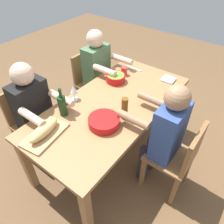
{
  "coord_description": "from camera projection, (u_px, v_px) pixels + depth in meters",
  "views": [
    {
      "loc": [
        -1.36,
        -1.02,
        2.08
      ],
      "look_at": [
        0.0,
        0.0,
        0.63
      ],
      "focal_mm": 34.67,
      "sensor_mm": 36.0,
      "label": 1
    }
  ],
  "objects": [
    {
      "name": "chair_far_right",
      "position": [
        90.0,
        80.0,
        2.99
      ],
      "size": [
        0.4,
        0.4,
        0.85
      ],
      "color": "olive",
      "rests_on": "ground_plane"
    },
    {
      "name": "carving_knife",
      "position": [
        134.0,
        68.0,
        2.7
      ],
      "size": [
        0.03,
        0.23,
        0.01
      ],
      "primitive_type": "cube",
      "rotation": [
        0.0,
        0.0,
        1.53
      ],
      "color": "silver",
      "rests_on": "dining_table"
    },
    {
      "name": "chair_far_left",
      "position": [
        29.0,
        119.0,
        2.38
      ],
      "size": [
        0.4,
        0.4,
        0.85
      ],
      "color": "olive",
      "rests_on": "ground_plane"
    },
    {
      "name": "diner_far_right",
      "position": [
        99.0,
        70.0,
        2.76
      ],
      "size": [
        0.41,
        0.53,
        1.2
      ],
      "color": "#2D2D38",
      "rests_on": "ground_plane"
    },
    {
      "name": "napkin_stack",
      "position": [
        168.0,
        80.0,
        2.48
      ],
      "size": [
        0.15,
        0.15,
        0.02
      ],
      "primitive_type": "cube",
      "rotation": [
        0.0,
        0.0,
        0.06
      ],
      "color": "white",
      "rests_on": "dining_table"
    },
    {
      "name": "wine_bottle",
      "position": [
        62.0,
        105.0,
        1.97
      ],
      "size": [
        0.08,
        0.08,
        0.29
      ],
      "color": "#193819",
      "rests_on": "dining_table"
    },
    {
      "name": "cutting_board",
      "position": [
        45.0,
        135.0,
        1.83
      ],
      "size": [
        0.43,
        0.28,
        0.02
      ],
      "primitive_type": "cube",
      "rotation": [
        0.0,
        0.0,
        0.15
      ],
      "color": "tan",
      "rests_on": "dining_table"
    },
    {
      "name": "fork_far_right",
      "position": [
        125.0,
        69.0,
        2.68
      ],
      "size": [
        0.02,
        0.17,
        0.01
      ],
      "primitive_type": "cube",
      "rotation": [
        0.0,
        0.0,
        -0.04
      ],
      "color": "silver",
      "rests_on": "dining_table"
    },
    {
      "name": "cup_far_right",
      "position": [
        124.0,
        71.0,
        2.56
      ],
      "size": [
        0.07,
        0.07,
        0.1
      ],
      "primitive_type": "cylinder",
      "color": "red",
      "rests_on": "dining_table"
    },
    {
      "name": "dining_table",
      "position": [
        112.0,
        110.0,
        2.22
      ],
      "size": [
        1.82,
        0.89,
        0.74
      ],
      "color": "#9E7044",
      "rests_on": "ground_plane"
    },
    {
      "name": "diner_near_center",
      "position": [
        164.0,
        132.0,
        1.93
      ],
      "size": [
        0.41,
        0.53,
        1.2
      ],
      "color": "#2D2D38",
      "rests_on": "ground_plane"
    },
    {
      "name": "wine_glass",
      "position": [
        74.0,
        90.0,
        2.15
      ],
      "size": [
        0.08,
        0.08,
        0.17
      ],
      "color": "silver",
      "rests_on": "dining_table"
    },
    {
      "name": "beer_bottle",
      "position": [
        125.0,
        108.0,
        1.93
      ],
      "size": [
        0.06,
        0.06,
        0.22
      ],
      "primitive_type": "cylinder",
      "color": "brown",
      "rests_on": "dining_table"
    },
    {
      "name": "bread_loaf",
      "position": [
        44.0,
        130.0,
        1.79
      ],
      "size": [
        0.33,
        0.16,
        0.09
      ],
      "primitive_type": "ellipsoid",
      "rotation": [
        0.0,
        0.0,
        0.15
      ],
      "color": "tan",
      "rests_on": "cutting_board"
    },
    {
      "name": "chair_near_center",
      "position": [
        179.0,
        157.0,
        1.98
      ],
      "size": [
        0.4,
        0.4,
        0.85
      ],
      "color": "olive",
      "rests_on": "ground_plane"
    },
    {
      "name": "diner_far_left",
      "position": [
        35.0,
        110.0,
        2.15
      ],
      "size": [
        0.41,
        0.53,
        1.2
      ],
      "color": "#2D2D38",
      "rests_on": "ground_plane"
    },
    {
      "name": "serving_bowl_pasta",
      "position": [
        104.0,
        121.0,
        1.9
      ],
      "size": [
        0.28,
        0.28,
        0.08
      ],
      "color": "red",
      "rests_on": "dining_table"
    },
    {
      "name": "serving_bowl_salad",
      "position": [
        116.0,
        78.0,
        2.45
      ],
      "size": [
        0.22,
        0.22,
        0.08
      ],
      "color": "red",
      "rests_on": "dining_table"
    },
    {
      "name": "ground_plane",
      "position": [
        112.0,
        151.0,
        2.65
      ],
      "size": [
        8.0,
        8.0,
        0.0
      ],
      "primitive_type": "plane",
      "color": "brown"
    }
  ]
}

